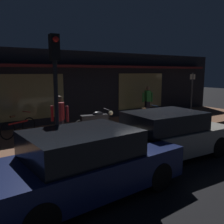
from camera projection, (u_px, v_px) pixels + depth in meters
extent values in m
plane|color=black|center=(163.00, 146.00, 8.65)|extent=(60.00, 60.00, 0.00)
cube|color=brown|center=(115.00, 128.00, 11.11)|extent=(18.00, 4.00, 0.15)
cube|color=black|center=(80.00, 86.00, 13.62)|extent=(18.00, 2.80, 3.60)
cube|color=olive|center=(29.00, 97.00, 10.76)|extent=(3.20, 0.04, 2.00)
cube|color=olive|center=(141.00, 91.00, 14.25)|extent=(3.20, 0.04, 2.00)
cube|color=#591919|center=(95.00, 67.00, 12.09)|extent=(16.20, 0.50, 0.12)
cylinder|color=black|center=(81.00, 127.00, 9.60)|extent=(0.61, 0.22, 0.60)
cylinder|color=black|center=(107.00, 125.00, 10.04)|extent=(0.61, 0.22, 0.60)
cube|color=black|center=(94.00, 119.00, 9.77)|extent=(1.13, 0.46, 0.36)
ellipsoid|color=black|center=(98.00, 114.00, 9.80)|extent=(0.47, 0.31, 0.20)
sphere|color=#F9EDB7|center=(111.00, 113.00, 10.03)|extent=(0.18, 0.18, 0.18)
cylinder|color=gray|center=(106.00, 109.00, 9.92)|extent=(0.12, 0.55, 0.03)
torus|color=black|center=(8.00, 131.00, 8.90)|extent=(0.60, 0.35, 0.66)
torus|color=black|center=(29.00, 126.00, 9.77)|extent=(0.60, 0.35, 0.66)
cube|color=#A51E1E|center=(18.00, 122.00, 9.30)|extent=(0.81, 0.46, 0.06)
cube|color=brown|center=(12.00, 116.00, 9.04)|extent=(0.21, 0.17, 0.06)
cylinder|color=#A51E1E|center=(26.00, 112.00, 9.61)|extent=(0.22, 0.38, 0.02)
torus|color=black|center=(139.00, 120.00, 10.92)|extent=(0.66, 0.04, 0.66)
torus|color=black|center=(156.00, 118.00, 11.47)|extent=(0.66, 0.04, 0.66)
cube|color=#1E478C|center=(148.00, 114.00, 11.16)|extent=(0.90, 0.04, 0.06)
cube|color=brown|center=(144.00, 109.00, 10.98)|extent=(0.20, 0.08, 0.06)
cylinder|color=#1E478C|center=(155.00, 106.00, 11.33)|extent=(0.03, 0.42, 0.02)
cube|color=#28232D|center=(60.00, 132.00, 8.28)|extent=(0.33, 0.34, 0.85)
cube|color=maroon|center=(60.00, 112.00, 8.16)|extent=(0.41, 0.44, 0.58)
sphere|color=brown|center=(59.00, 99.00, 8.09)|extent=(0.22, 0.22, 0.22)
cylinder|color=maroon|center=(52.00, 114.00, 8.19)|extent=(0.13, 0.13, 0.52)
cylinder|color=maroon|center=(67.00, 114.00, 8.15)|extent=(0.13, 0.13, 0.52)
cube|color=#28232D|center=(147.00, 109.00, 13.52)|extent=(0.28, 0.33, 0.85)
cube|color=#2D8C38|center=(148.00, 96.00, 13.40)|extent=(0.32, 0.43, 0.58)
sphere|color=#8C6647|center=(148.00, 88.00, 13.34)|extent=(0.22, 0.22, 0.22)
cylinder|color=#2D8C38|center=(152.00, 97.00, 13.49)|extent=(0.11, 0.11, 0.52)
cylinder|color=#2D8C38|center=(143.00, 97.00, 13.34)|extent=(0.11, 0.11, 0.52)
cylinder|color=#47474C|center=(192.00, 93.00, 14.58)|extent=(0.09, 0.09, 2.40)
cube|color=beige|center=(193.00, 77.00, 14.42)|extent=(0.44, 0.03, 0.30)
cylinder|color=black|center=(56.00, 101.00, 6.89)|extent=(0.12, 0.12, 3.60)
cube|color=black|center=(54.00, 47.00, 6.65)|extent=(0.24, 0.24, 0.70)
sphere|color=red|center=(56.00, 39.00, 6.51)|extent=(0.16, 0.16, 0.16)
cylinder|color=black|center=(115.00, 157.00, 6.66)|extent=(0.65, 0.26, 0.64)
cylinder|color=black|center=(159.00, 176.00, 5.43)|extent=(0.65, 0.26, 0.64)
cylinder|color=black|center=(12.00, 184.00, 5.05)|extent=(0.65, 0.26, 0.64)
cylinder|color=black|center=(40.00, 220.00, 3.82)|extent=(0.65, 0.26, 0.64)
cube|color=#141E4C|center=(88.00, 170.00, 5.20)|extent=(4.20, 2.01, 0.68)
cube|color=black|center=(81.00, 146.00, 5.03)|extent=(2.29, 1.73, 0.64)
cylinder|color=black|center=(180.00, 136.00, 8.88)|extent=(0.65, 0.25, 0.64)
cylinder|color=black|center=(218.00, 147.00, 7.56)|extent=(0.65, 0.25, 0.64)
cylinder|color=black|center=(116.00, 147.00, 7.51)|extent=(0.65, 0.25, 0.64)
cylinder|color=black|center=(149.00, 163.00, 6.19)|extent=(0.65, 0.25, 0.64)
cube|color=#9E998E|center=(167.00, 140.00, 7.50)|extent=(4.18, 1.94, 0.68)
cube|color=black|center=(164.00, 123.00, 7.33)|extent=(2.27, 1.70, 0.64)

